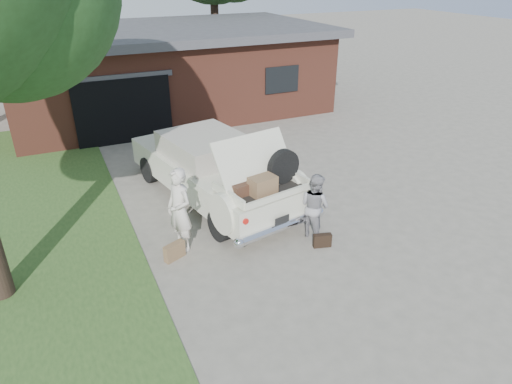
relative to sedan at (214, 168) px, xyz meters
name	(u,v)px	position (x,y,z in m)	size (l,w,h in m)	color
ground	(268,248)	(0.19, -2.75, -0.84)	(90.00, 90.00, 0.00)	gray
house	(167,68)	(1.17, 8.73, 0.83)	(12.80, 7.80, 3.30)	brown
sedan	(214,168)	(0.00, 0.00, 0.00)	(3.25, 6.01, 2.17)	beige
woman_left	(179,210)	(-1.49, -1.94, 0.09)	(0.68, 0.45, 1.86)	beige
woman_right	(315,206)	(1.36, -2.71, -0.08)	(0.74, 0.58, 1.53)	gray
suitcase_left	(174,251)	(-1.75, -2.28, -0.66)	(0.47, 0.15, 0.37)	olive
suitcase_right	(322,241)	(1.30, -3.18, -0.69)	(0.40, 0.13, 0.31)	black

